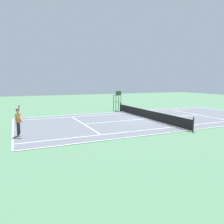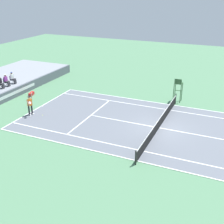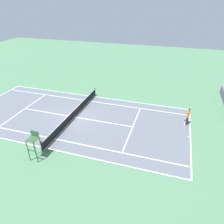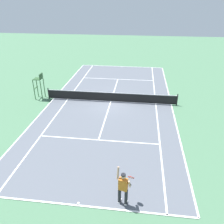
% 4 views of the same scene
% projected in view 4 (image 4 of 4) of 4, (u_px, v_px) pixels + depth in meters
% --- Properties ---
extents(ground_plane, '(80.00, 80.00, 0.00)m').
position_uv_depth(ground_plane, '(111.00, 102.00, 21.25)').
color(ground_plane, '#4C7A56').
extents(court, '(11.08, 23.88, 0.03)m').
position_uv_depth(court, '(111.00, 102.00, 21.24)').
color(court, slate).
rests_on(court, ground).
extents(net, '(11.98, 0.10, 1.07)m').
position_uv_depth(net, '(111.00, 97.00, 21.01)').
color(net, black).
rests_on(net, ground).
extents(tennis_player, '(0.82, 0.61, 2.08)m').
position_uv_depth(tennis_player, '(123.00, 188.00, 10.40)').
color(tennis_player, '#232328').
rests_on(tennis_player, ground).
extents(tennis_ball, '(0.07, 0.07, 0.07)m').
position_uv_depth(tennis_ball, '(119.00, 186.00, 11.80)').
color(tennis_ball, '#D1E533').
rests_on(tennis_ball, ground).
extents(umpire_chair, '(0.77, 0.77, 2.44)m').
position_uv_depth(umpire_chair, '(39.00, 83.00, 21.30)').
color(umpire_chair, '#2D562D').
rests_on(umpire_chair, ground).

